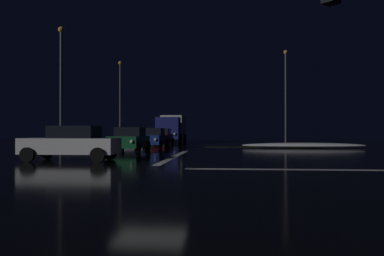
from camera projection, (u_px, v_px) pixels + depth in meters
name	position (u px, v px, depth m)	size (l,w,h in m)	color
ground	(150.00, 170.00, 14.55)	(120.00, 120.00, 0.10)	black
stop_line_north	(177.00, 155.00, 22.37)	(0.35, 13.42, 0.01)	white
centre_line_ns	(194.00, 147.00, 33.93)	(22.00, 0.15, 0.01)	yellow
crosswalk_bar_east	(380.00, 170.00, 13.87)	(13.42, 0.40, 0.01)	white
snow_bank_left_curb	(93.00, 144.00, 34.74)	(10.73, 1.50, 0.39)	white
snow_bank_right_curb	(303.00, 145.00, 31.59)	(9.51, 1.50, 0.42)	white
sedan_green	(130.00, 139.00, 25.78)	(2.02, 4.33, 1.57)	#14512D
sedan_blue	(152.00, 138.00, 31.72)	(2.02, 4.33, 1.57)	navy
sedan_red	(161.00, 137.00, 38.44)	(2.02, 4.33, 1.57)	maroon
box_truck	(172.00, 128.00, 46.01)	(2.68, 8.28, 3.08)	navy
sedan_white_crossing	(71.00, 143.00, 18.26)	(4.33, 2.02, 1.57)	silver
streetlamp_left_near	(61.00, 78.00, 28.76)	(0.44, 0.44, 8.74)	#424247
streetlamp_left_far	(120.00, 96.00, 44.70)	(0.44, 0.44, 9.03)	#424247
streetlamp_right_far	(286.00, 90.00, 43.17)	(0.44, 0.44, 9.93)	#424247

